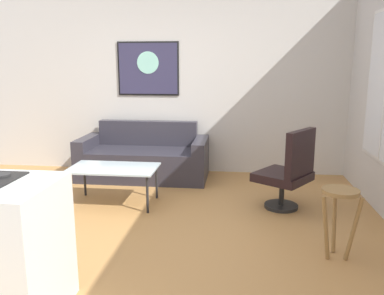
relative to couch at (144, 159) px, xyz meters
The scene contains 7 objects.
ground 2.00m from the couch, 78.13° to the right, with size 6.40×6.40×0.04m, color #B68247.
back_wall 1.29m from the couch, 50.14° to the left, with size 6.40×0.05×2.80m, color silver.
couch is the anchor object (origin of this frame).
coffee_table 1.18m from the couch, 94.74° to the right, with size 1.05×0.61×0.46m.
armchair 2.28m from the couch, 29.34° to the right, with size 0.77×0.77×0.96m.
bar_stool 3.22m from the couch, 44.89° to the right, with size 0.36×0.36×0.63m.
wall_painting 1.40m from the couch, 91.27° to the left, with size 0.96×0.03×0.82m.
Camera 1 is at (0.98, -3.69, 1.68)m, focal length 37.03 mm.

